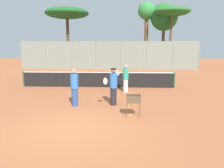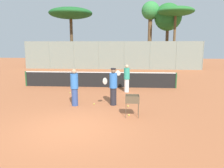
{
  "view_description": "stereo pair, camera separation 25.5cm",
  "coord_description": "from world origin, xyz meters",
  "px_view_note": "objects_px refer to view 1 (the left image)",
  "views": [
    {
      "loc": [
        1.77,
        -7.23,
        2.94
      ],
      "look_at": [
        1.22,
        3.43,
        1.0
      ],
      "focal_mm": 35.0,
      "sensor_mm": 36.0,
      "label": 1
    },
    {
      "loc": [
        2.03,
        -7.21,
        2.94
      ],
      "look_at": [
        1.22,
        3.43,
        1.0
      ],
      "focal_mm": 35.0,
      "sensor_mm": 36.0,
      "label": 2
    }
  ],
  "objects_px": {
    "tennis_net": "(98,79)",
    "player_yellow_shirt": "(75,87)",
    "ball_cart": "(134,101)",
    "player_white_outfit": "(126,78)",
    "player_red_cap": "(113,86)"
  },
  "relations": [
    {
      "from": "tennis_net",
      "to": "player_yellow_shirt",
      "type": "distance_m",
      "value": 4.78
    },
    {
      "from": "tennis_net",
      "to": "player_yellow_shirt",
      "type": "relative_size",
      "value": 5.94
    },
    {
      "from": "player_yellow_shirt",
      "to": "ball_cart",
      "type": "distance_m",
      "value": 3.14
    },
    {
      "from": "player_white_outfit",
      "to": "player_yellow_shirt",
      "type": "distance_m",
      "value": 4.1
    },
    {
      "from": "tennis_net",
      "to": "player_red_cap",
      "type": "height_order",
      "value": "player_red_cap"
    },
    {
      "from": "player_red_cap",
      "to": "player_yellow_shirt",
      "type": "distance_m",
      "value": 1.87
    },
    {
      "from": "player_red_cap",
      "to": "player_yellow_shirt",
      "type": "height_order",
      "value": "player_red_cap"
    },
    {
      "from": "player_white_outfit",
      "to": "player_yellow_shirt",
      "type": "xyz_separation_m",
      "value": [
        -2.47,
        -3.27,
        0.03
      ]
    },
    {
      "from": "ball_cart",
      "to": "player_red_cap",
      "type": "bearing_deg",
      "value": 118.07
    },
    {
      "from": "player_red_cap",
      "to": "player_yellow_shirt",
      "type": "relative_size",
      "value": 1.02
    },
    {
      "from": "tennis_net",
      "to": "player_red_cap",
      "type": "distance_m",
      "value": 4.7
    },
    {
      "from": "player_yellow_shirt",
      "to": "player_red_cap",
      "type": "bearing_deg",
      "value": -86.57
    },
    {
      "from": "player_white_outfit",
      "to": "ball_cart",
      "type": "height_order",
      "value": "player_white_outfit"
    },
    {
      "from": "player_white_outfit",
      "to": "player_yellow_shirt",
      "type": "height_order",
      "value": "player_yellow_shirt"
    },
    {
      "from": "ball_cart",
      "to": "tennis_net",
      "type": "bearing_deg",
      "value": 109.6
    }
  ]
}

